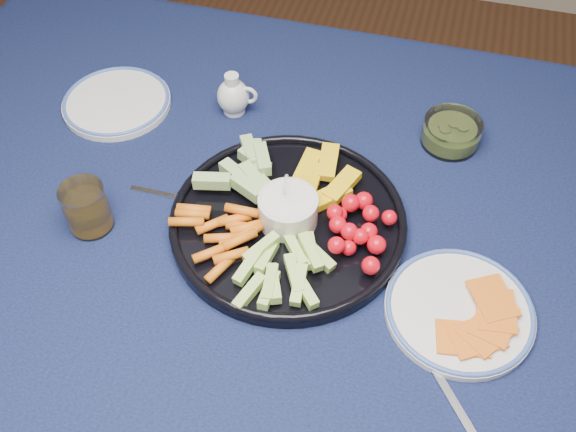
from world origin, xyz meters
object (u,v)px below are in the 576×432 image
(creamer_pitcher, at_px, (234,96))
(pickle_bowl, at_px, (451,133))
(cheese_plate, at_px, (460,309))
(juice_tumbler, at_px, (87,210))
(crudite_platter, at_px, (287,217))
(side_plate_extra, at_px, (117,102))
(dining_table, at_px, (308,245))

(creamer_pitcher, bearing_deg, pickle_bowl, 3.28)
(cheese_plate, relative_size, juice_tumbler, 2.60)
(creamer_pitcher, distance_m, pickle_bowl, 0.41)
(crudite_platter, distance_m, side_plate_extra, 0.45)
(side_plate_extra, bearing_deg, dining_table, -21.23)
(crudite_platter, xyz_separation_m, creamer_pitcher, (-0.17, 0.25, 0.01))
(cheese_plate, height_order, juice_tumbler, juice_tumbler)
(cheese_plate, bearing_deg, creamer_pitcher, 143.77)
(creamer_pitcher, bearing_deg, crudite_platter, -54.99)
(creamer_pitcher, distance_m, cheese_plate, 0.57)
(dining_table, bearing_deg, creamer_pitcher, 133.63)
(crudite_platter, height_order, side_plate_extra, crudite_platter)
(creamer_pitcher, height_order, pickle_bowl, creamer_pitcher)
(cheese_plate, relative_size, side_plate_extra, 1.06)
(dining_table, distance_m, juice_tumbler, 0.38)
(creamer_pitcher, relative_size, cheese_plate, 0.39)
(creamer_pitcher, xyz_separation_m, juice_tumbler, (-0.14, -0.33, 0.00))
(creamer_pitcher, bearing_deg, juice_tumbler, -112.42)
(dining_table, xyz_separation_m, crudite_platter, (-0.03, -0.03, 0.11))
(cheese_plate, bearing_deg, dining_table, 154.02)
(crudite_platter, height_order, pickle_bowl, crudite_platter)
(pickle_bowl, relative_size, side_plate_extra, 0.51)
(dining_table, height_order, crudite_platter, crudite_platter)
(dining_table, xyz_separation_m, creamer_pitcher, (-0.20, 0.21, 0.12))
(crudite_platter, relative_size, side_plate_extra, 1.86)
(side_plate_extra, bearing_deg, creamer_pitcher, 11.55)
(side_plate_extra, bearing_deg, cheese_plate, -23.07)
(crudite_platter, xyz_separation_m, cheese_plate, (0.29, -0.09, -0.01))
(juice_tumbler, xyz_separation_m, side_plate_extra, (-0.09, 0.28, -0.03))
(side_plate_extra, bearing_deg, crudite_platter, -26.76)
(pickle_bowl, bearing_deg, side_plate_extra, -173.74)
(crudite_platter, distance_m, pickle_bowl, 0.36)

